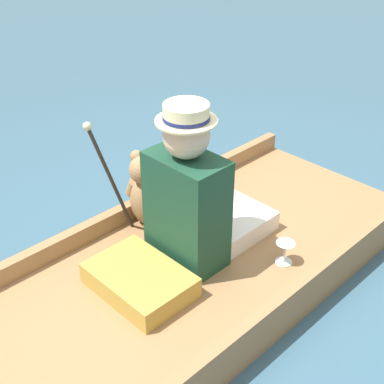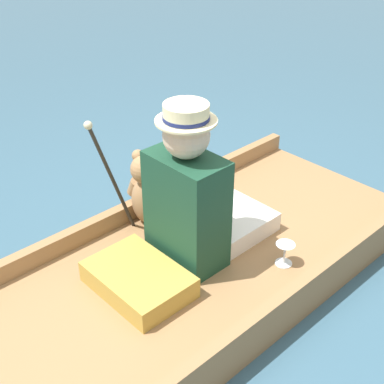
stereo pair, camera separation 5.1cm
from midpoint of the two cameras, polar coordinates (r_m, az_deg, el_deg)
ground_plane at (r=2.93m, az=0.72°, el=-8.78°), size 16.00×16.00×0.00m
punt_boat at (r=2.89m, az=0.73°, el=-7.64°), size 1.15×2.54×0.24m
seat_cushion at (r=2.62m, az=-6.17°, el=-9.35°), size 0.50×0.35×0.11m
seated_person at (r=2.68m, az=-0.14°, el=-0.83°), size 0.40×0.70×0.86m
teddy_bear at (r=3.00m, az=-5.48°, el=0.07°), size 0.31×0.18×0.45m
wine_glass at (r=2.78m, az=9.37°, el=-5.93°), size 0.10×0.10×0.13m
walking_cane at (r=2.79m, az=-9.63°, el=2.41°), size 0.04×0.26×0.72m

